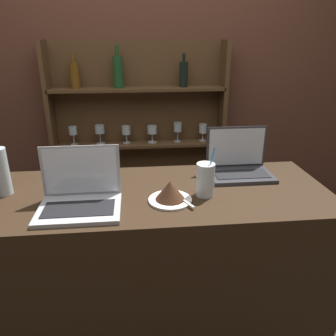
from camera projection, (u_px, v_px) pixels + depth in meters
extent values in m
cube|color=black|center=(154.00, 279.00, 1.67)|extent=(1.62, 0.62, 0.99)
cube|color=brown|center=(142.00, 81.00, 2.42)|extent=(7.00, 0.06, 2.70)
cube|color=brown|center=(56.00, 157.00, 2.45)|extent=(0.03, 0.18, 1.63)
cube|color=brown|center=(220.00, 151.00, 2.57)|extent=(0.03, 0.18, 1.63)
cube|color=brown|center=(140.00, 151.00, 2.58)|extent=(1.28, 0.02, 1.63)
cube|color=brown|center=(141.00, 192.00, 2.63)|extent=(1.24, 0.18, 0.02)
cube|color=brown|center=(140.00, 144.00, 2.48)|extent=(1.24, 0.18, 0.02)
cube|color=brown|center=(138.00, 89.00, 2.33)|extent=(1.24, 0.18, 0.02)
cylinder|color=silver|center=(74.00, 144.00, 2.43)|extent=(0.05, 0.05, 0.01)
cylinder|color=silver|center=(74.00, 139.00, 2.41)|extent=(0.01, 0.01, 0.07)
cylinder|color=silver|center=(73.00, 130.00, 2.39)|extent=(0.06, 0.06, 0.06)
cylinder|color=silver|center=(101.00, 143.00, 2.44)|extent=(0.06, 0.06, 0.01)
cylinder|color=silver|center=(100.00, 138.00, 2.43)|extent=(0.01, 0.01, 0.08)
cylinder|color=silver|center=(100.00, 129.00, 2.40)|extent=(0.07, 0.07, 0.06)
cylinder|color=silver|center=(127.00, 143.00, 2.46)|extent=(0.06, 0.06, 0.01)
cylinder|color=silver|center=(127.00, 138.00, 2.45)|extent=(0.01, 0.01, 0.06)
cylinder|color=silver|center=(126.00, 130.00, 2.43)|extent=(0.06, 0.06, 0.06)
cylinder|color=silver|center=(152.00, 142.00, 2.48)|extent=(0.06, 0.06, 0.01)
cylinder|color=silver|center=(152.00, 137.00, 2.47)|extent=(0.01, 0.01, 0.06)
cylinder|color=silver|center=(152.00, 130.00, 2.45)|extent=(0.07, 0.07, 0.06)
cylinder|color=silver|center=(178.00, 141.00, 2.50)|extent=(0.05, 0.05, 0.01)
cylinder|color=silver|center=(178.00, 136.00, 2.48)|extent=(0.01, 0.01, 0.07)
cylinder|color=silver|center=(178.00, 127.00, 2.46)|extent=(0.06, 0.06, 0.07)
cylinder|color=silver|center=(202.00, 140.00, 2.52)|extent=(0.05, 0.05, 0.01)
cylinder|color=silver|center=(203.00, 136.00, 2.51)|extent=(0.01, 0.01, 0.06)
cylinder|color=silver|center=(203.00, 128.00, 2.48)|extent=(0.06, 0.06, 0.07)
cylinder|color=brown|center=(75.00, 76.00, 2.25)|extent=(0.06, 0.06, 0.17)
cylinder|color=brown|center=(73.00, 58.00, 2.21)|extent=(0.02, 0.02, 0.06)
cylinder|color=black|center=(184.00, 75.00, 2.32)|extent=(0.06, 0.06, 0.17)
cylinder|color=black|center=(184.00, 58.00, 2.28)|extent=(0.02, 0.02, 0.06)
cylinder|color=#1E4C23|center=(118.00, 72.00, 2.27)|extent=(0.07, 0.07, 0.21)
cylinder|color=#1E4C23|center=(117.00, 51.00, 2.22)|extent=(0.02, 0.02, 0.07)
cube|color=#ADADB2|center=(80.00, 209.00, 1.32)|extent=(0.33, 0.24, 0.02)
cube|color=black|center=(79.00, 208.00, 1.30)|extent=(0.28, 0.13, 0.00)
cube|color=#ADADB2|center=(81.00, 171.00, 1.38)|extent=(0.33, 0.00, 0.22)
cube|color=white|center=(81.00, 171.00, 1.38)|extent=(0.30, 0.01, 0.20)
cube|color=#333338|center=(240.00, 175.00, 1.65)|extent=(0.31, 0.21, 0.02)
cube|color=black|center=(241.00, 174.00, 1.63)|extent=(0.27, 0.12, 0.00)
cube|color=#333338|center=(236.00, 147.00, 1.70)|extent=(0.31, 0.00, 0.22)
cube|color=silver|center=(236.00, 147.00, 1.70)|extent=(0.29, 0.01, 0.19)
cylinder|color=white|center=(170.00, 200.00, 1.40)|extent=(0.19, 0.19, 0.01)
cone|color=#422616|center=(170.00, 190.00, 1.38)|extent=(0.13, 0.13, 0.08)
cube|color=#B7B7BC|center=(182.00, 199.00, 1.39)|extent=(0.08, 0.16, 0.00)
cylinder|color=silver|center=(205.00, 180.00, 1.43)|extent=(0.08, 0.08, 0.15)
cylinder|color=#338CD8|center=(209.00, 172.00, 1.42)|extent=(0.05, 0.01, 0.22)
cylinder|color=#B2C1C6|center=(0.00, 172.00, 1.43)|extent=(0.07, 0.07, 0.21)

